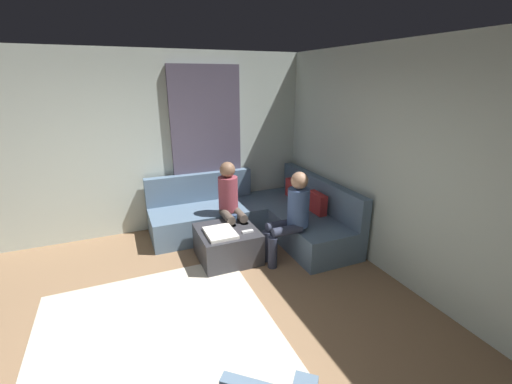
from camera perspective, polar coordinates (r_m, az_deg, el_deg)
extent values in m
cube|color=#8C6B4C|center=(3.29, -17.36, -27.99)|extent=(6.00, 6.00, 0.10)
cube|color=silver|center=(3.87, 28.43, 2.25)|extent=(6.00, 0.12, 2.70)
cube|color=silver|center=(5.32, -22.40, 7.11)|extent=(0.12, 6.00, 2.70)
cube|color=#595166|center=(5.41, -8.32, 7.42)|extent=(0.06, 1.10, 2.50)
cube|color=beige|center=(3.39, -16.03, -24.69)|extent=(2.60, 2.20, 0.01)
cube|color=slate|center=(5.19, 7.29, -5.12)|extent=(2.10, 0.85, 0.42)
cube|color=slate|center=(5.21, 10.87, -0.07)|extent=(2.10, 0.14, 0.45)
cube|color=slate|center=(5.27, -8.34, -4.76)|extent=(0.85, 1.70, 0.42)
cube|color=slate|center=(5.44, -9.53, 0.84)|extent=(0.14, 1.70, 0.45)
cube|color=red|center=(5.55, 6.43, 0.21)|extent=(0.36, 0.12, 0.36)
cube|color=red|center=(4.99, 10.33, -2.16)|extent=(0.36, 0.12, 0.36)
cube|color=#333338|center=(4.53, -4.90, -8.80)|extent=(0.76, 0.76, 0.42)
cube|color=white|center=(4.31, -6.09, -6.93)|extent=(0.44, 0.36, 0.04)
cylinder|color=#334C72|center=(4.65, -3.73, -4.44)|extent=(0.08, 0.08, 0.10)
cube|color=white|center=(4.34, -1.45, -6.72)|extent=(0.05, 0.15, 0.02)
cylinder|color=#2D3347|center=(4.31, 2.84, -10.24)|extent=(0.12, 0.12, 0.42)
cylinder|color=#2D3347|center=(4.45, 1.83, -9.21)|extent=(0.12, 0.12, 0.42)
cylinder|color=#2D3347|center=(4.27, 5.34, -6.53)|extent=(0.12, 0.40, 0.12)
cylinder|color=#2D3347|center=(4.41, 4.23, -5.62)|extent=(0.12, 0.40, 0.12)
cylinder|color=#3F598C|center=(4.33, 7.21, -2.61)|extent=(0.28, 0.28, 0.50)
sphere|color=tan|center=(4.22, 7.41, 1.95)|extent=(0.22, 0.22, 0.22)
cylinder|color=brown|center=(4.69, -1.99, -7.69)|extent=(0.12, 0.12, 0.42)
cylinder|color=brown|center=(4.64, -4.08, -8.06)|extent=(0.12, 0.12, 0.42)
cylinder|color=brown|center=(4.75, -2.89, -3.77)|extent=(0.40, 0.12, 0.12)
cylinder|color=brown|center=(4.69, -4.96, -4.09)|extent=(0.40, 0.12, 0.12)
cylinder|color=#993F4C|center=(4.81, -4.77, -0.33)|extent=(0.28, 0.28, 0.50)
sphere|color=#8C664C|center=(4.70, -4.89, 3.82)|extent=(0.22, 0.22, 0.22)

